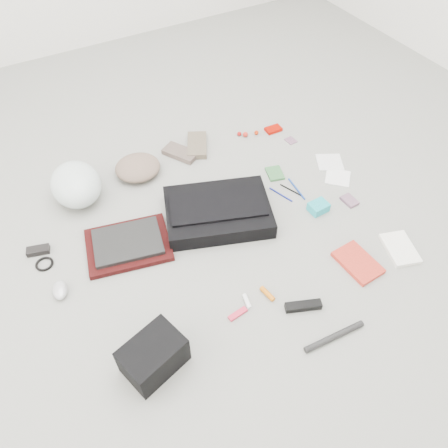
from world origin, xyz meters
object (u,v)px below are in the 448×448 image
messenger_bag (218,212)px  camera_bag (153,356)px  accordion_wallet (318,207)px  laptop (128,242)px  bike_helmet (76,184)px  book_red (358,263)px

messenger_bag → camera_bag: size_ratio=2.23×
messenger_bag → accordion_wallet: messenger_bag is taller
laptop → bike_helmet: bike_helmet is taller
laptop → book_red: laptop is taller
bike_helmet → messenger_bag: bearing=-38.2°
bike_helmet → camera_bag: (-0.02, -0.96, -0.02)m
messenger_bag → accordion_wallet: bearing=-3.9°
laptop → accordion_wallet: same height
camera_bag → accordion_wallet: (0.98, 0.32, -0.05)m
book_red → camera_bag: bearing=176.0°
messenger_bag → accordion_wallet: 0.48m
book_red → accordion_wallet: (0.05, 0.34, 0.01)m
laptop → camera_bag: 0.57m
book_red → bike_helmet: bearing=130.0°
laptop → accordion_wallet: 0.90m
messenger_bag → book_red: messenger_bag is taller
camera_bag → book_red: bearing=-17.0°
bike_helmet → laptop: bearing=-74.6°
laptop → camera_bag: (-0.11, -0.56, 0.03)m
messenger_bag → laptop: 0.43m
laptop → book_red: 1.00m
accordion_wallet → book_red: bearing=-100.1°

